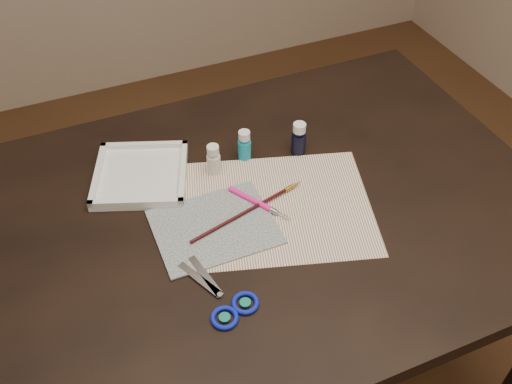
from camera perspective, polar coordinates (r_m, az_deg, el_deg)
name	(u,v)px	position (r m, az deg, el deg)	size (l,w,h in m)	color
ground	(256,379)	(1.86, 0.00, -18.20)	(3.50, 3.50, 0.02)	#422614
table	(256,308)	(1.53, 0.00, -11.50)	(1.30, 0.90, 0.75)	black
paper	(272,207)	(1.24, 1.60, -1.55)	(0.43, 0.33, 0.00)	white
canvas	(214,227)	(1.20, -4.17, -3.48)	(0.25, 0.20, 0.00)	black
paint_bottle_white	(214,159)	(1.30, -4.27, 3.27)	(0.03, 0.03, 0.08)	silver
paint_bottle_cyan	(244,145)	(1.34, -1.17, 4.73)	(0.03, 0.03, 0.08)	#138BAE
paint_bottle_navy	(299,138)	(1.35, 4.30, 5.37)	(0.03, 0.03, 0.08)	black
paintbrush	(249,210)	(1.22, -0.69, -1.80)	(0.30, 0.01, 0.01)	black
craft_knife	(260,204)	(1.23, 0.40, -1.21)	(0.17, 0.01, 0.01)	#F81F8F
scissors	(211,291)	(1.09, -4.53, -9.86)	(0.20, 0.10, 0.01)	silver
palette_tray	(141,174)	(1.32, -11.46, 1.75)	(0.21, 0.21, 0.02)	white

